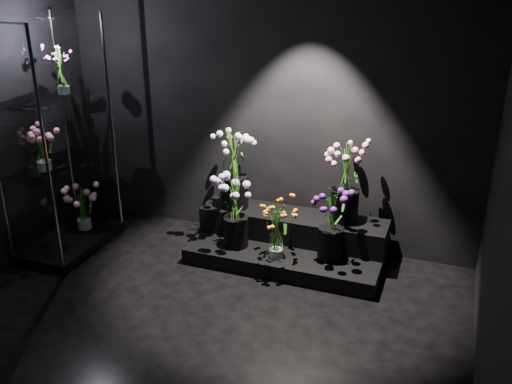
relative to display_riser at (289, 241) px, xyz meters
The scene contains 12 objects.
floor 1.70m from the display_riser, 101.89° to the right, with size 4.00×4.00×0.00m, color black.
wall_back 1.33m from the display_riser, 134.91° to the left, with size 4.00×4.00×0.00m, color black.
display_riser is the anchor object (origin of this frame).
display_case 2.30m from the display_riser, 164.90° to the right, with size 0.59×0.98×2.15m.
bouquet_orange_bells 0.40m from the display_riser, 95.32° to the right, with size 0.29×0.29×0.53m.
bouquet_lilac 0.62m from the display_riser, 153.16° to the right, with size 0.45×0.45×0.66m.
bouquet_purple 0.59m from the display_riser, 20.93° to the right, with size 0.39×0.39×0.67m.
bouquet_cream_roses 0.87m from the display_riser, behind, with size 0.38×0.38×0.77m.
bouquet_pink_roses 0.80m from the display_riser, 15.06° to the left, with size 0.37×0.37×0.72m.
bouquet_case_pink 2.37m from the display_riser, 161.23° to the right, with size 0.31×0.31×0.41m.
bouquet_case_magenta 2.54m from the display_riser, 167.82° to the right, with size 0.28×0.28×0.41m.
bouquet_case_base_pink 2.05m from the display_riser, behind, with size 0.39×0.39×0.42m.
Camera 1 is at (1.68, -2.86, 2.63)m, focal length 40.00 mm.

